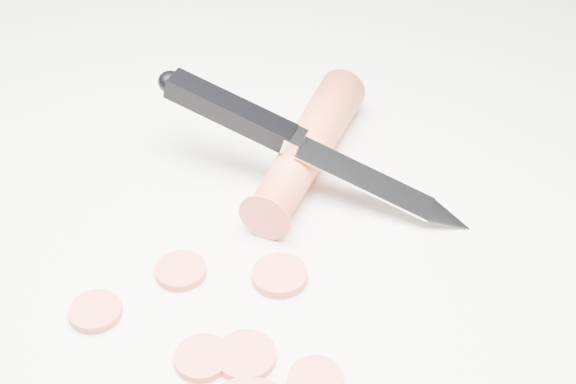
{
  "coord_description": "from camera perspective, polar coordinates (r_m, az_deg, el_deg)",
  "views": [
    {
      "loc": [
        -0.01,
        -0.38,
        0.4
      ],
      "look_at": [
        0.03,
        0.06,
        0.02
      ],
      "focal_mm": 50.0,
      "sensor_mm": 36.0,
      "label": 1
    }
  ],
  "objects": [
    {
      "name": "carrot_slice_6",
      "position": [
        0.49,
        1.97,
        -13.25
      ],
      "size": [
        0.03,
        0.03,
        0.01
      ],
      "primitive_type": "cylinder",
      "color": "#DB553A",
      "rests_on": "ground"
    },
    {
      "name": "carrot_slice_4",
      "position": [
        0.54,
        -0.6,
        -5.95
      ],
      "size": [
        0.04,
        0.04,
        0.01
      ],
      "primitive_type": "cylinder",
      "color": "#DB553A",
      "rests_on": "ground"
    },
    {
      "name": "carrot_slice_5",
      "position": [
        0.5,
        -6.14,
        -11.65
      ],
      "size": [
        0.03,
        0.03,
        0.01
      ],
      "primitive_type": "cylinder",
      "color": "#DB553A",
      "rests_on": "ground"
    },
    {
      "name": "kitchen_knife",
      "position": [
        0.59,
        1.74,
        3.26
      ],
      "size": [
        0.24,
        0.14,
        0.08
      ],
      "primitive_type": null,
      "color": "silver",
      "rests_on": "ground"
    },
    {
      "name": "carrot_slice_7",
      "position": [
        0.5,
        -3.03,
        -11.57
      ],
      "size": [
        0.04,
        0.04,
        0.01
      ],
      "primitive_type": "cylinder",
      "color": "#DB553A",
      "rests_on": "ground"
    },
    {
      "name": "ground",
      "position": [
        0.55,
        -2.73,
        -5.73
      ],
      "size": [
        2.4,
        2.4,
        0.0
      ],
      "primitive_type": "plane",
      "color": "silver",
      "rests_on": "ground"
    },
    {
      "name": "carrot",
      "position": [
        0.62,
        1.43,
        3.2
      ],
      "size": [
        0.11,
        0.17,
        0.03
      ],
      "primitive_type": "cylinder",
      "rotation": [
        1.57,
        0.0,
        -0.46
      ],
      "color": "#E8542D",
      "rests_on": "ground"
    },
    {
      "name": "carrot_slice_0",
      "position": [
        0.54,
        -13.52,
        -8.25
      ],
      "size": [
        0.03,
        0.03,
        0.01
      ],
      "primitive_type": "cylinder",
      "color": "#DB553A",
      "rests_on": "ground"
    },
    {
      "name": "carrot_slice_2",
      "position": [
        0.55,
        -7.63,
        -5.57
      ],
      "size": [
        0.03,
        0.03,
        0.01
      ],
      "primitive_type": "cylinder",
      "color": "#DB553A",
      "rests_on": "ground"
    }
  ]
}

